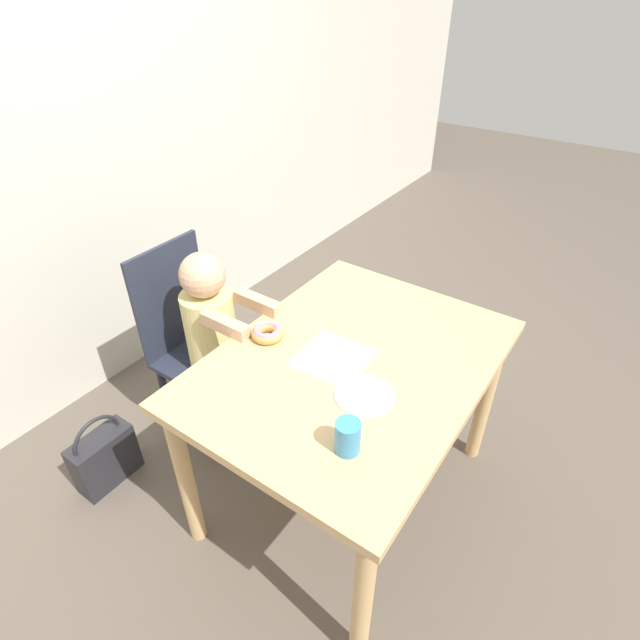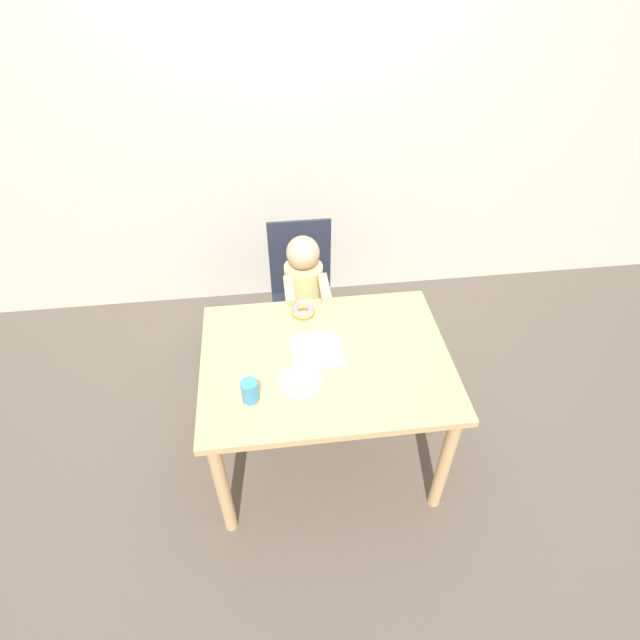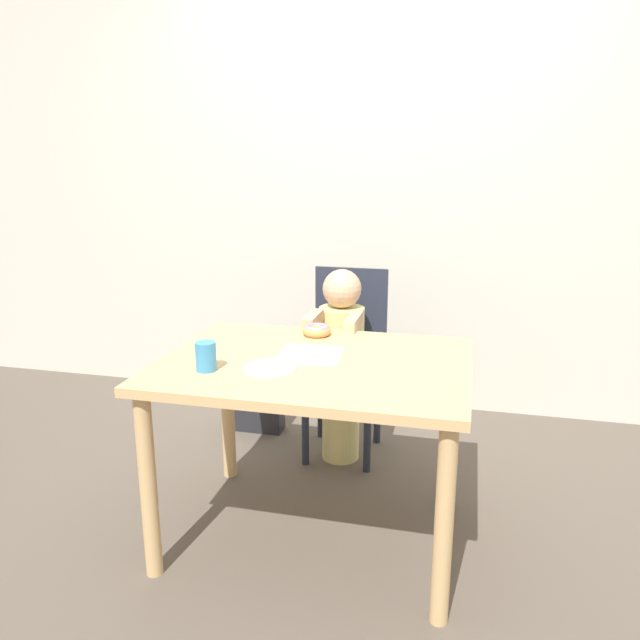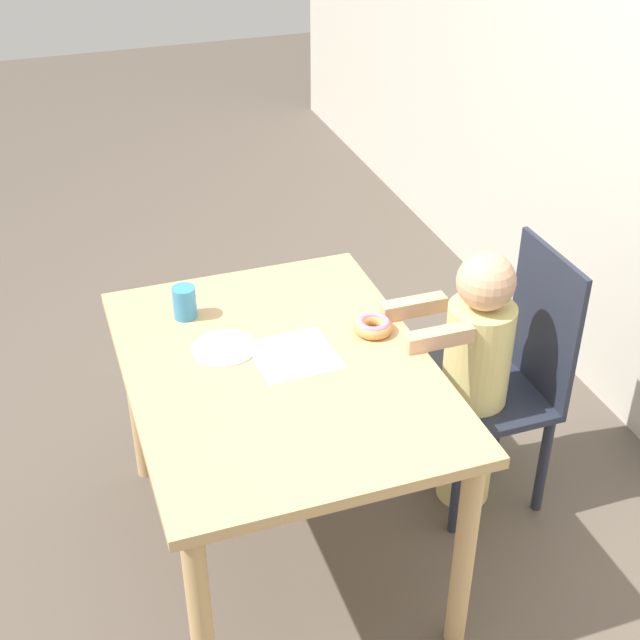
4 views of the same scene
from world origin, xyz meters
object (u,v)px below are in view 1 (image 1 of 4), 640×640
Objects in this scene: donut at (267,332)px; cup at (348,437)px; child_figure at (215,349)px; handbag at (104,457)px; chair at (196,346)px.

donut is 0.58m from cup.
handbag is at bearing 156.58° from child_figure.
donut reaches higher than handbag.
cup is at bearing -107.33° from chair.
donut is (-0.04, -0.34, 0.26)m from child_figure.
cup is at bearing -117.71° from donut.
handbag is (-0.47, 0.56, -0.62)m from donut.
handbag is (-0.50, 0.10, -0.32)m from chair.
chair is at bearing 90.00° from child_figure.
chair is 7.70× the size of donut.
child_figure is 9.23× the size of cup.
child_figure is at bearing 84.15° from donut.
handbag is at bearing 100.25° from cup.
handbag is (-0.50, 0.22, -0.36)m from child_figure.
chair is 1.08m from cup.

